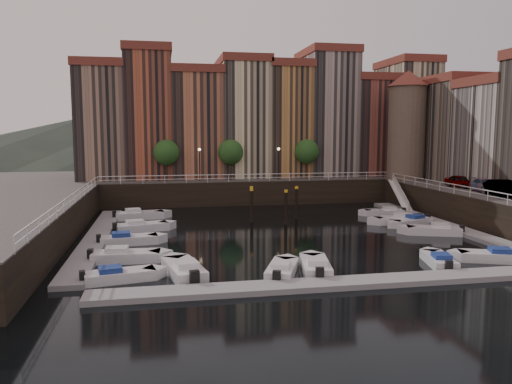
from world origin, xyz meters
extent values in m
plane|color=black|center=(0.00, 0.00, 0.00)|extent=(200.00, 200.00, 0.00)
cube|color=black|center=(0.00, 26.00, 1.50)|extent=(80.00, 20.00, 3.00)
cube|color=gray|center=(-16.20, -1.00, 0.17)|extent=(2.00, 28.00, 0.35)
cube|color=gray|center=(16.20, -1.00, 0.17)|extent=(2.00, 28.00, 0.35)
cube|color=gray|center=(0.00, -17.00, 0.17)|extent=(30.00, 2.00, 0.35)
cone|color=#2D382D|center=(-30.00, 110.00, 7.00)|extent=(80.00, 80.00, 14.00)
cone|color=#2D382D|center=(5.00, 110.00, 9.00)|extent=(100.00, 100.00, 18.00)
cone|color=#2D382D|center=(40.00, 110.00, 6.00)|extent=(70.00, 70.00, 12.00)
cube|color=#93725D|center=(-18.00, 23.50, 10.00)|extent=(6.00, 10.00, 14.00)
cube|color=brown|center=(-18.00, 23.50, 17.50)|extent=(6.30, 10.30, 1.00)
cube|color=#A75134|center=(-12.10, 23.50, 11.00)|extent=(5.80, 10.00, 16.00)
cube|color=brown|center=(-12.10, 23.50, 19.50)|extent=(6.10, 10.30, 1.00)
cube|color=#B46B4A|center=(-5.95, 23.50, 9.75)|extent=(6.50, 10.00, 13.50)
cube|color=brown|center=(-5.95, 23.50, 17.00)|extent=(6.80, 10.30, 1.00)
cube|color=beige|center=(0.40, 23.50, 10.50)|extent=(6.20, 10.00, 15.00)
cube|color=brown|center=(0.40, 23.50, 18.50)|extent=(6.50, 10.30, 1.00)
cube|color=#BA8344|center=(6.30, 23.50, 10.25)|extent=(5.60, 10.00, 14.50)
cube|color=brown|center=(6.30, 23.50, 18.00)|extent=(5.90, 10.30, 1.00)
cube|color=#A29287|center=(12.30, 23.50, 11.25)|extent=(6.40, 10.00, 16.50)
cube|color=brown|center=(12.30, 23.50, 20.00)|extent=(6.70, 10.30, 1.00)
cube|color=brown|center=(18.50, 23.50, 9.50)|extent=(6.00, 10.00, 13.00)
cube|color=brown|center=(18.50, 23.50, 16.50)|extent=(6.30, 10.30, 1.00)
cube|color=#C7BB92|center=(24.45, 23.50, 10.75)|extent=(5.90, 10.00, 15.50)
cube|color=brown|center=(24.45, 23.50, 19.00)|extent=(6.20, 10.30, 1.00)
cube|color=#766959|center=(26.50, 12.00, 9.00)|extent=(9.00, 8.00, 12.00)
cube|color=brown|center=(26.50, 12.00, 15.50)|extent=(9.30, 8.30, 1.00)
cube|color=#BCB2A5|center=(26.50, 4.00, 8.50)|extent=(9.00, 8.00, 11.00)
cube|color=brown|center=(26.50, 4.00, 14.50)|extent=(9.30, 8.30, 1.00)
cylinder|color=#6B5B4C|center=(20.00, 14.50, 9.00)|extent=(4.60, 4.60, 12.00)
cone|color=brown|center=(20.00, 14.50, 15.80)|extent=(5.20, 5.20, 2.00)
cylinder|color=black|center=(-10.00, 18.20, 4.20)|extent=(0.30, 0.30, 2.40)
sphere|color=#1E4719|center=(-10.00, 18.20, 6.60)|extent=(3.20, 3.20, 3.20)
cylinder|color=black|center=(-2.00, 18.20, 4.20)|extent=(0.30, 0.30, 2.40)
sphere|color=#1E4719|center=(-2.00, 18.20, 6.60)|extent=(3.20, 3.20, 3.20)
cylinder|color=black|center=(8.00, 18.20, 4.20)|extent=(0.30, 0.30, 2.40)
sphere|color=#1E4719|center=(8.00, 18.20, 6.60)|extent=(3.20, 3.20, 3.20)
cylinder|color=black|center=(-6.00, 17.20, 5.00)|extent=(0.12, 0.12, 4.00)
sphere|color=#FFD88C|center=(-6.00, 17.20, 7.00)|extent=(0.36, 0.36, 0.36)
cylinder|color=black|center=(4.00, 17.20, 5.00)|extent=(0.12, 0.12, 4.00)
sphere|color=#FFD88C|center=(4.00, 17.20, 7.00)|extent=(0.36, 0.36, 0.36)
cube|color=white|center=(0.00, 16.00, 3.95)|extent=(36.00, 0.08, 0.08)
cube|color=white|center=(0.00, 16.00, 3.50)|extent=(36.00, 0.06, 0.06)
cube|color=white|center=(18.00, -1.00, 3.95)|extent=(0.08, 34.00, 0.08)
cube|color=white|center=(18.00, -1.00, 3.50)|extent=(0.06, 34.00, 0.06)
cube|color=white|center=(-18.00, -1.00, 3.95)|extent=(0.08, 34.00, 0.08)
cube|color=white|center=(-18.00, -1.00, 3.50)|extent=(0.06, 34.00, 0.06)
cube|color=white|center=(17.10, 10.00, 1.75)|extent=(2.78, 8.26, 2.81)
cube|color=white|center=(17.10, 10.00, 2.25)|extent=(1.93, 8.32, 3.65)
cylinder|color=black|center=(-1.72, 4.81, 1.50)|extent=(0.32, 0.32, 3.60)
cylinder|color=gold|center=(-1.72, 4.81, 3.35)|extent=(0.36, 0.36, 0.25)
cylinder|color=black|center=(-1.40, 6.68, 1.50)|extent=(0.32, 0.32, 3.60)
cylinder|color=gold|center=(-1.40, 6.68, 3.35)|extent=(0.36, 0.36, 0.25)
cylinder|color=black|center=(1.40, 2.94, 1.50)|extent=(0.32, 0.32, 3.60)
cylinder|color=gold|center=(1.40, 2.94, 3.35)|extent=(0.36, 0.36, 0.25)
cylinder|color=black|center=(3.26, 5.81, 1.50)|extent=(0.32, 0.32, 3.60)
cylinder|color=gold|center=(3.26, 5.81, 3.35)|extent=(0.36, 0.36, 0.25)
cube|color=silver|center=(-13.27, -13.49, 0.29)|extent=(4.48, 2.43, 0.72)
cube|color=navy|center=(-13.84, -13.60, 0.72)|extent=(1.55, 1.40, 0.48)
cube|color=black|center=(-15.45, -13.92, 0.53)|extent=(0.42, 0.54, 0.67)
cube|color=silver|center=(-13.20, -8.76, 0.32)|extent=(4.82, 2.06, 0.81)
cube|color=silver|center=(-13.85, -8.72, 0.81)|extent=(1.57, 1.36, 0.54)
cube|color=black|center=(-15.68, -8.63, 0.59)|extent=(0.40, 0.56, 0.75)
cube|color=silver|center=(-13.37, -3.11, 0.31)|extent=(4.70, 2.23, 0.77)
cube|color=navy|center=(-13.99, -3.18, 0.77)|extent=(1.57, 1.39, 0.52)
cube|color=black|center=(-15.74, -3.36, 0.57)|extent=(0.41, 0.55, 0.72)
cube|color=silver|center=(-12.52, 2.25, 0.32)|extent=(5.05, 2.97, 0.81)
cube|color=silver|center=(-13.15, 2.09, 0.81)|extent=(1.79, 1.63, 0.54)
cube|color=black|center=(-14.92, 1.62, 0.59)|extent=(0.50, 0.62, 0.75)
cube|color=silver|center=(-13.02, 8.99, 0.34)|extent=(5.16, 2.57, 0.84)
cube|color=silver|center=(-13.69, 8.90, 0.84)|extent=(1.74, 1.55, 0.56)
cube|color=black|center=(-15.58, 8.64, 0.62)|extent=(0.47, 0.61, 0.79)
cube|color=silver|center=(12.33, -13.51, 0.30)|extent=(4.69, 3.09, 0.75)
cube|color=navy|center=(12.89, -13.71, 0.75)|extent=(1.72, 1.60, 0.50)
cube|color=silver|center=(13.27, -4.20, 0.31)|extent=(4.95, 3.28, 0.79)
cube|color=silver|center=(13.86, -4.42, 0.79)|extent=(1.82, 1.69, 0.52)
cube|color=black|center=(15.54, -5.04, 0.58)|extent=(0.53, 0.62, 0.73)
cube|color=silver|center=(13.37, 0.16, 0.31)|extent=(4.86, 3.18, 0.77)
cube|color=navy|center=(13.95, 0.37, 0.77)|extent=(1.77, 1.65, 0.51)
cube|color=black|center=(15.60, 0.96, 0.57)|extent=(0.51, 0.61, 0.72)
cube|color=silver|center=(12.51, 1.35, 0.32)|extent=(4.67, 1.83, 0.79)
cube|color=silver|center=(13.15, 1.35, 0.79)|extent=(1.49, 1.28, 0.53)
cube|color=black|center=(14.95, 1.36, 0.58)|extent=(0.37, 0.53, 0.74)
cube|color=silver|center=(13.40, 6.20, 0.29)|extent=(4.39, 2.30, 0.71)
cube|color=silver|center=(13.96, 6.11, 0.71)|extent=(1.50, 1.35, 0.48)
cube|color=black|center=(15.55, 5.83, 0.52)|extent=(0.41, 0.52, 0.67)
cube|color=silver|center=(-9.36, -13.03, 0.34)|extent=(2.87, 5.23, 0.84)
cube|color=silver|center=(-9.22, -13.69, 0.84)|extent=(1.64, 1.81, 0.56)
cube|color=black|center=(-8.83, -15.56, 0.62)|extent=(0.63, 0.50, 0.79)
cube|color=silver|center=(-3.09, -14.00, 0.29)|extent=(3.14, 4.60, 0.73)
cube|color=silver|center=(-3.31, -14.54, 0.73)|extent=(1.60, 1.70, 0.49)
cube|color=black|center=(-3.93, -16.08, 0.54)|extent=(0.58, 0.50, 0.68)
cube|color=silver|center=(-0.76, -13.69, 0.31)|extent=(2.61, 4.80, 0.78)
cube|color=silver|center=(-0.88, -14.30, 0.78)|extent=(1.50, 1.66, 0.52)
cube|color=black|center=(-1.22, -16.02, 0.57)|extent=(0.58, 0.46, 0.72)
cube|color=silver|center=(8.17, -13.66, 0.28)|extent=(2.49, 4.31, 0.69)
cube|color=navy|center=(8.04, -14.20, 0.69)|extent=(1.38, 1.52, 0.46)
cube|color=black|center=(7.67, -15.71, 0.51)|extent=(0.52, 0.42, 0.64)
imported|color=gray|center=(21.59, 4.72, 3.67)|extent=(2.29, 4.15, 1.34)
imported|color=gray|center=(20.67, -3.21, 3.79)|extent=(2.80, 5.08, 1.59)
imported|color=gray|center=(21.54, 0.44, 3.66)|extent=(2.72, 4.82, 1.32)
camera|label=1|loc=(-10.58, -44.48, 9.19)|focal=35.00mm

